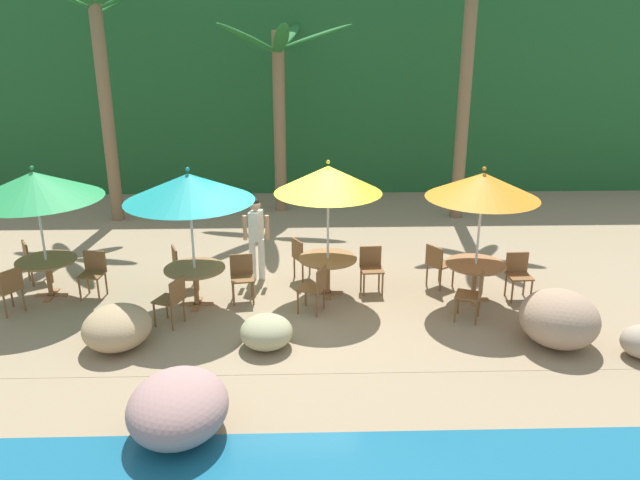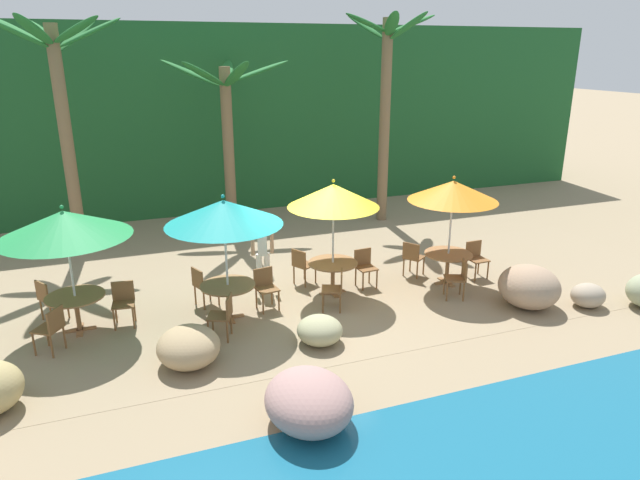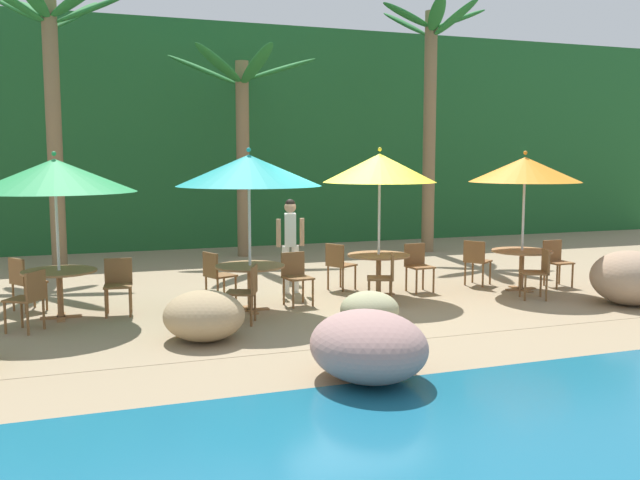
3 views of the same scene
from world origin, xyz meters
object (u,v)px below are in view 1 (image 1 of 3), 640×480
umbrella_teal (189,187)px  dining_table_teal (195,274)px  chair_teal_left (173,298)px  chair_orange_left (474,293)px  chair_yellow_inland (302,256)px  chair_yellow_left (316,286)px  chair_green_seaward (93,271)px  chair_orange_inland (438,263)px  umbrella_yellow (328,180)px  chair_teal_seaward (242,274)px  umbrella_orange (483,186)px  dining_table_yellow (328,264)px  chair_green_left (9,287)px  chair_green_inland (33,259)px  dining_table_green (47,266)px  palm_tree_second (278,85)px  palm_tree_third (468,57)px  chair_teal_inland (181,264)px  chair_yellow_seaward (371,266)px  chair_orange_seaward (518,272)px  palm_tree_nearest (100,56)px  dining_table_orange (475,270)px  waiter_in_white (256,233)px

umbrella_teal → dining_table_teal: bearing=90.0°
chair_teal_left → chair_orange_left: same height
chair_yellow_inland → chair_yellow_left: bearing=-81.2°
dining_table_teal → chair_green_seaward: bearing=166.6°
chair_orange_inland → umbrella_yellow: bearing=-173.0°
chair_green_seaward → chair_orange_inland: 6.57m
chair_teal_seaward → umbrella_orange: bearing=-2.1°
dining_table_yellow → chair_yellow_inland: chair_yellow_inland is taller
chair_green_left → chair_teal_left: 3.02m
chair_green_inland → chair_green_left: same height
dining_table_green → palm_tree_second: palm_tree_second is taller
palm_tree_third → dining_table_yellow: bearing=-126.5°
umbrella_teal → chair_green_seaward: bearing=166.6°
umbrella_yellow → umbrella_orange: umbrella_yellow is taller
chair_green_seaward → chair_teal_inland: same height
dining_table_teal → chair_yellow_inland: bearing=30.4°
dining_table_teal → chair_yellow_seaward: (3.27, 0.58, -0.10)m
chair_yellow_left → chair_orange_seaward: bearing=8.2°
chair_orange_inland → palm_tree_nearest: (-7.51, 4.69, 3.64)m
umbrella_yellow → chair_yellow_inland: (-0.48, 0.70, -1.74)m
dining_table_teal → dining_table_yellow: 2.47m
chair_teal_inland → chair_yellow_inland: bearing=9.3°
chair_yellow_seaward → dining_table_orange: size_ratio=0.79×
dining_table_teal → chair_yellow_left: size_ratio=1.26×
chair_yellow_inland → palm_tree_third: bearing=45.6°
dining_table_green → umbrella_yellow: (5.27, -0.05, 1.64)m
chair_green_left → palm_tree_second: 8.39m
chair_green_inland → chair_teal_inland: same height
chair_green_inland → umbrella_teal: (3.38, -1.14, 1.72)m
chair_green_left → chair_yellow_seaward: (6.50, 0.86, 0.00)m
dining_table_green → dining_table_orange: 8.00m
dining_table_green → chair_yellow_inland: chair_yellow_inland is taller
chair_green_seaward → chair_teal_seaward: size_ratio=1.00×
chair_yellow_seaward → palm_tree_nearest: (-6.20, 4.81, 3.64)m
waiter_in_white → chair_teal_inland: bearing=-163.1°
dining_table_yellow → dining_table_orange: size_ratio=1.00×
palm_tree_third → dining_table_teal: bearing=-138.6°
chair_yellow_seaward → palm_tree_nearest: size_ratio=0.14×
chair_green_inland → dining_table_orange: bearing=-7.3°
umbrella_yellow → dining_table_orange: bearing=-8.0°
umbrella_orange → chair_green_seaward: bearing=176.6°
umbrella_teal → chair_teal_left: bearing=-107.2°
dining_table_green → chair_yellow_left: 5.10m
dining_table_teal → dining_table_yellow: bearing=10.2°
dining_table_yellow → chair_orange_seaward: chair_orange_seaward is taller
dining_table_teal → chair_yellow_inland: chair_yellow_inland is taller
dining_table_yellow → chair_orange_seaward: (3.56, -0.27, -0.10)m
chair_yellow_left → chair_green_left: bearing=178.9°
palm_tree_second → waiter_in_white: palm_tree_second is taller
chair_teal_inland → palm_tree_second: (1.75, 5.37, 2.88)m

